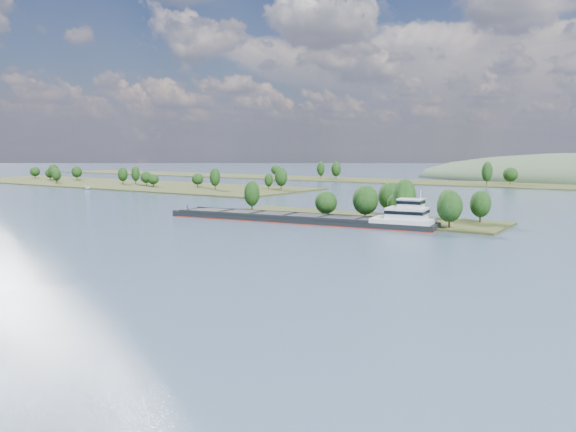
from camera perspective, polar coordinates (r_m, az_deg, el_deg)
The scene contains 6 objects.
ground at distance 147.17m, azimuth -3.59°, elevation -2.59°, with size 1800.00×1800.00×0.00m, color #3B4E67.
tree_island at distance 193.03m, azimuth 8.84°, elevation 0.78°, with size 100.00×30.00×15.40m.
left_bank at distance 407.98m, azimuth -17.31°, elevation 3.21°, with size 300.00×80.00×14.29m.
back_shoreline at distance 403.88m, azimuth 22.34°, elevation 2.97°, with size 900.00×60.00×16.81m.
cargo_barge at distance 183.83m, azimuth 2.65°, elevation -0.21°, with size 94.20×23.54×12.65m.
motorboat at distance 360.61m, azimuth -19.73°, elevation 2.74°, with size 2.20×5.86×2.26m, color silver.
Camera 1 is at (88.40, 4.77, 23.85)m, focal length 35.00 mm.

